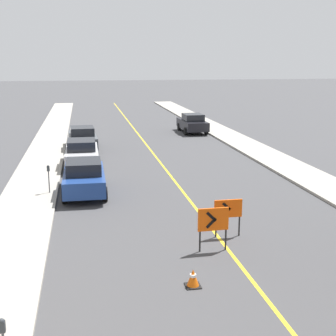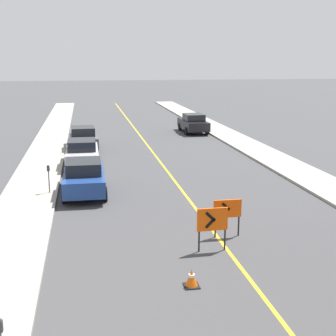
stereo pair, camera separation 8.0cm
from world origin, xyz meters
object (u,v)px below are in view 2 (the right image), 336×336
Objects in this scene: parking_meter_far_curb at (48,173)px; arrow_barricade_secondary at (227,210)px; parked_car_curb_far at (83,138)px; parking_meter_near_curb at (0,336)px; traffic_cone_third at (192,278)px; arrow_barricade_primary at (212,221)px; parked_car_curb_near at (84,177)px; parked_car_curb_mid at (82,153)px; parked_car_opposite_side at (193,123)px.

arrow_barricade_secondary is at bearing -44.67° from parking_meter_far_curb.
parked_car_curb_far is 3.53× the size of parking_meter_near_curb.
traffic_cone_third is 20.79m from parked_car_curb_far.
arrow_barricade_secondary is 9.00m from parking_meter_far_curb.
arrow_barricade_primary is 0.33× the size of parked_car_curb_near.
parked_car_curb_mid is (-4.92, 11.92, -0.14)m from arrow_barricade_secondary.
traffic_cone_third is 0.34× the size of arrow_barricade_primary.
parked_car_curb_far reaches higher than arrow_barricade_secondary.
parked_car_curb_mid reaches higher than arrow_barricade_secondary.
parked_car_curb_mid is at bearing 85.43° from parking_meter_near_curb.
traffic_cone_third is at bearing -73.24° from parked_car_curb_near.
parking_meter_near_curb is at bearing -110.65° from parked_car_opposite_side.
arrow_barricade_secondary is at bearing 45.64° from parking_meter_near_curb.
arrow_barricade_secondary is 1.07× the size of parking_meter_near_curb.
parked_car_curb_near is at bearing -3.19° from parking_meter_far_curb.
arrow_barricade_secondary is 23.84m from parked_car_opposite_side.
parking_meter_near_curb is (-10.68, -29.99, 0.21)m from parked_car_opposite_side.
parked_car_curb_mid and parked_car_opposite_side have the same top height.
parked_car_curb_mid reaches higher than arrow_barricade_primary.
parked_car_opposite_side reaches higher than parking_meter_far_curb.
parking_meter_near_curb is (-5.55, -5.42, 0.01)m from arrow_barricade_primary.
parking_meter_far_curb is (-10.68, -17.13, 0.23)m from parked_car_opposite_side.
arrow_barricade_primary reaches higher than parking_meter_near_curb.
parked_car_curb_mid is 3.48× the size of parking_meter_near_curb.
parked_car_curb_far reaches higher than parking_meter_near_curb.
parked_car_opposite_side is at bearing 51.86° from parked_car_curb_mid.
traffic_cone_third is at bearing -84.59° from parked_car_curb_far.
traffic_cone_third is 0.11× the size of parked_car_curb_near.
traffic_cone_third is 4.00m from arrow_barricade_secondary.
arrow_barricade_secondary is 12.90m from parked_car_curb_mid.
parked_car_curb_far is (-2.83, 20.59, 0.56)m from traffic_cone_third.
arrow_barricade_primary is at bearing -61.06° from parked_car_curb_near.
arrow_barricade_secondary is 17.89m from parked_car_curb_far.
traffic_cone_third is 27.56m from parked_car_opposite_side.
parking_meter_near_curb is at bearing -144.06° from traffic_cone_third.
arrow_barricade_secondary is 1.04× the size of parking_meter_far_curb.
parked_car_curb_near is 12.88m from parking_meter_near_curb.
parked_car_curb_far is 11.00m from parking_meter_far_curb.
parked_car_curb_far is 1.01× the size of parked_car_opposite_side.
parked_car_curb_near is 1.00× the size of parked_car_opposite_side.
arrow_barricade_primary reaches higher than arrow_barricade_secondary.
parked_car_curb_mid is 18.53m from parking_meter_near_curb.
parked_car_curb_far is 23.81m from parking_meter_near_curb.
arrow_barricade_secondary is (2.03, 3.37, 0.70)m from traffic_cone_third.
parking_meter_near_curb is (-1.57, -12.78, 0.21)m from parked_car_curb_near.
parked_car_opposite_side is (9.11, 17.21, 0.00)m from parked_car_curb_near.
traffic_cone_third is 0.40× the size of parking_meter_near_curb.
arrow_barricade_primary is at bearing -126.93° from arrow_barricade_secondary.
arrow_barricade_secondary is at bearing -67.11° from parked_car_curb_mid.
traffic_cone_third is 10.03m from parked_car_curb_near.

